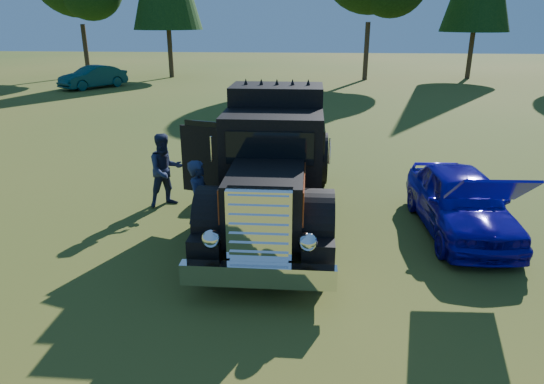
% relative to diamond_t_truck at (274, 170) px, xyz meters
% --- Properties ---
extents(ground, '(120.00, 120.00, 0.00)m').
position_rel_diamond_t_truck_xyz_m(ground, '(0.80, -2.30, -1.28)').
color(ground, '#2A4F17').
rests_on(ground, ground).
extents(diamond_t_truck, '(3.34, 7.16, 3.00)m').
position_rel_diamond_t_truck_xyz_m(diamond_t_truck, '(0.00, 0.00, 0.00)').
color(diamond_t_truck, black).
rests_on(diamond_t_truck, ground).
extents(hotrod_coupe, '(1.80, 4.26, 1.89)m').
position_rel_diamond_t_truck_xyz_m(hotrod_coupe, '(4.05, -0.08, -0.58)').
color(hotrod_coupe, '#07349B').
rests_on(hotrod_coupe, ground).
extents(spectator_near, '(0.51, 0.71, 1.80)m').
position_rel_diamond_t_truck_xyz_m(spectator_near, '(-1.39, -1.16, -0.38)').
color(spectator_near, '#1C2A42').
rests_on(spectator_near, ground).
extents(spectator_far, '(1.12, 1.08, 1.82)m').
position_rel_diamond_t_truck_xyz_m(spectator_far, '(-2.72, 0.98, -0.37)').
color(spectator_far, '#1F244A').
rests_on(spectator_far, ground).
extents(distant_teal_car, '(3.73, 4.49, 1.45)m').
position_rel_diamond_t_truck_xyz_m(distant_teal_car, '(-13.65, 21.62, -0.56)').
color(distant_teal_car, '#0B423D').
rests_on(distant_teal_car, ground).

